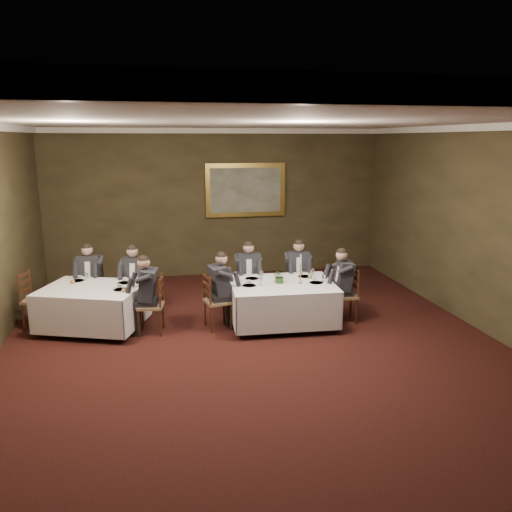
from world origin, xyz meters
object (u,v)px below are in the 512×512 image
object	(u,v)px
diner_main_endleft	(218,300)
diner_sec_endright	(151,304)
diner_sec_backright	(136,288)
diner_main_endright	(344,294)
table_second	(93,305)
diner_main_backleft	(248,283)
painting	(246,190)
candlestick	(300,273)
chair_sec_backright	(137,300)
chair_main_backright	(297,292)
chair_main_endright	(345,306)
chair_main_endleft	(217,312)
diner_main_backright	(298,281)
diner_sec_backleft	(91,286)
chair_sec_endleft	(37,311)
chair_sec_endright	(152,317)
chair_main_backleft	(248,294)
centerpiece	(280,275)
chair_sec_backleft	(92,297)

from	to	relation	value
diner_main_endleft	diner_sec_endright	xyz separation A→B (m)	(-1.15, -0.01, 0.00)
diner_sec_backright	diner_main_endleft	bearing A→B (deg)	161.08
diner_main_endright	table_second	bearing A→B (deg)	90.21
diner_main_backleft	painting	world-z (taller)	painting
candlestick	diner_main_backleft	bearing A→B (deg)	126.00
diner_sec_endright	chair_sec_backright	bearing A→B (deg)	23.74
diner_main_endright	diner_sec_backright	bearing A→B (deg)	79.59
chair_main_backright	chair_main_endright	world-z (taller)	same
chair_main_backright	chair_main_endleft	xyz separation A→B (m)	(-1.71, -0.85, 0.00)
diner_main_endleft	chair_main_endleft	bearing A→B (deg)	-90.00
diner_main_backright	chair_main_endright	distance (m)	1.17
chair_main_backright	painting	size ratio (longest dim) A/B	0.52
diner_main_endright	diner_sec_backleft	bearing A→B (deg)	79.01
chair_sec_endleft	painting	xyz separation A→B (m)	(4.28, 2.84, 1.77)
table_second	chair_sec_backright	size ratio (longest dim) A/B	2.01
chair_main_endleft	chair_sec_endright	xyz separation A→B (m)	(-1.13, -0.01, 0.00)
chair_sec_backright	chair_sec_endright	xyz separation A→B (m)	(0.28, -1.01, 0.00)
diner_sec_endright	chair_sec_endleft	world-z (taller)	diner_sec_endright
diner_main_endleft	diner_main_endright	size ratio (longest dim) A/B	1.00
diner_main_endleft	chair_sec_endright	world-z (taller)	diner_main_endleft
diner_main_endright	painting	size ratio (longest dim) A/B	0.70
diner_main_endleft	diner_sec_backright	distance (m)	1.74
diner_sec_backleft	chair_sec_endleft	world-z (taller)	diner_sec_backleft
chair_main_backleft	diner_main_backleft	bearing A→B (deg)	90.00
diner_main_endleft	candlestick	bearing A→B (deg)	73.21
chair_main_backright	diner_main_endright	xyz separation A→B (m)	(0.60, -0.98, 0.23)
table_second	diner_main_backright	world-z (taller)	diner_main_backright
chair_main_endright	diner_sec_backleft	size ratio (longest dim) A/B	0.74
chair_main_backleft	diner_sec_backright	bearing A→B (deg)	0.24
table_second	chair_main_backleft	xyz separation A→B (m)	(2.85, 0.56, -0.17)
diner_main_endleft	centerpiece	xyz separation A→B (m)	(1.11, -0.04, 0.39)
chair_sec_backright	diner_sec_endright	xyz separation A→B (m)	(0.27, -1.01, 0.23)
diner_main_backright	chair_main_endright	bearing A→B (deg)	130.15
centerpiece	chair_sec_endleft	bearing A→B (deg)	170.05
diner_main_endleft	painting	xyz separation A→B (m)	(1.15, 3.55, 1.54)
chair_sec_endright	chair_sec_backleft	bearing A→B (deg)	49.27
diner_sec_endright	chair_main_backleft	bearing A→B (deg)	-55.19
chair_main_endleft	chair_main_endright	distance (m)	2.33
centerpiece	painting	world-z (taller)	painting
diner_sec_backright	chair_sec_endleft	xyz separation A→B (m)	(-1.71, -0.29, -0.23)
chair_main_endleft	diner_main_endright	bearing A→B (deg)	75.42
diner_sec_backright	chair_main_backleft	bearing A→B (deg)	-166.41
painting	chair_main_backleft	bearing A→B (deg)	-99.47
chair_main_endright	diner_main_backright	bearing A→B (deg)	38.81
chair_sec_endright	candlestick	distance (m)	2.69
diner_main_backright	diner_main_endleft	distance (m)	1.89
diner_sec_backleft	diner_main_endleft	bearing A→B (deg)	158.49
chair_sec_endleft	chair_main_endright	bearing A→B (deg)	95.01
chair_main_backleft	chair_sec_backright	xyz separation A→B (m)	(-2.13, 0.10, 0.00)
chair_sec_backleft	diner_sec_backleft	bearing A→B (deg)	90.00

